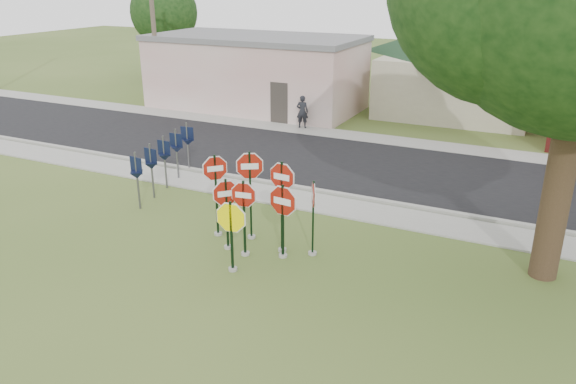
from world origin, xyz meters
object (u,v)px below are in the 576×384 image
at_px(utility_pole_near, 153,22).
at_px(pedestrian, 302,112).
at_px(stop_sign_yellow, 231,228).
at_px(stop_sign_center, 244,209).
at_px(stop_sign_left, 226,205).

relative_size(utility_pole_near, pedestrian, 5.68).
bearing_deg(stop_sign_yellow, stop_sign_center, 99.03).
bearing_deg(stop_sign_center, stop_sign_left, 167.66).
distance_m(stop_sign_yellow, pedestrian, 15.10).
relative_size(stop_sign_left, pedestrian, 1.33).
distance_m(utility_pole_near, pedestrian, 10.38).
bearing_deg(stop_sign_center, stop_sign_yellow, -80.97).
bearing_deg(utility_pole_near, stop_sign_center, -45.41).
relative_size(stop_sign_center, utility_pole_near, 0.24).
xyz_separation_m(stop_sign_left, pedestrian, (-3.70, 13.34, -0.45)).
bearing_deg(stop_sign_center, utility_pole_near, 134.59).
bearing_deg(stop_sign_left, pedestrian, 105.52).
bearing_deg(stop_sign_yellow, utility_pole_near, 133.07).
height_order(stop_sign_center, pedestrian, stop_sign_center).
relative_size(stop_sign_center, pedestrian, 1.39).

